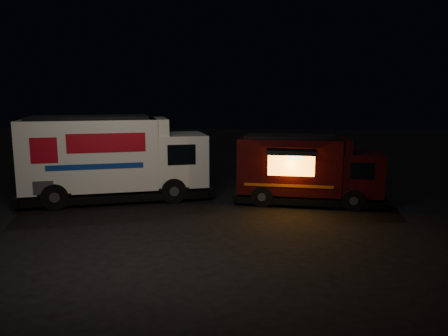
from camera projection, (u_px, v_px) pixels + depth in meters
ground at (181, 223)px, 14.57m from camera, size 80.00×80.00×0.00m
white_truck at (117, 158)px, 17.58m from camera, size 7.93×4.74×3.40m
red_truck at (309, 170)px, 17.05m from camera, size 5.92×2.68×2.67m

